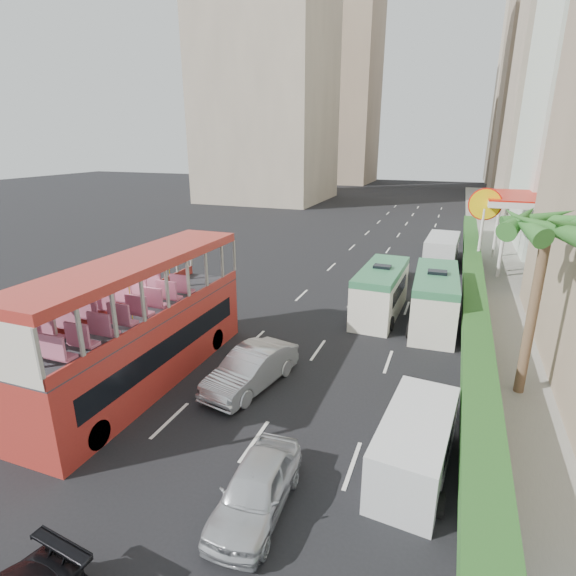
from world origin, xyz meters
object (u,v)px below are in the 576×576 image
at_px(minibus_near, 381,292).
at_px(minibus_far, 434,300).
at_px(palm_tree, 533,312).
at_px(double_decker_bus, 142,322).
at_px(panel_van_near, 415,445).
at_px(panel_van_far, 442,251).
at_px(car_silver_lane_a, 252,386).
at_px(car_silver_lane_b, 257,509).
at_px(van_asset, 388,282).
at_px(shell_station, 530,234).

relative_size(minibus_near, minibus_far, 0.96).
bearing_deg(palm_tree, double_decker_bus, -163.84).
bearing_deg(panel_van_near, panel_van_far, 96.37).
height_order(car_silver_lane_a, palm_tree, palm_tree).
bearing_deg(car_silver_lane_b, double_decker_bus, 143.75).
bearing_deg(panel_van_far, car_silver_lane_b, -94.46).
height_order(car_silver_lane_b, minibus_far, minibus_far).
relative_size(panel_van_near, palm_tree, 0.70).
xyz_separation_m(minibus_near, minibus_far, (2.83, -0.48, 0.05)).
bearing_deg(minibus_far, double_decker_bus, -138.18).
relative_size(car_silver_lane_b, van_asset, 0.88).
distance_m(car_silver_lane_b, panel_van_near, 4.78).
height_order(van_asset, panel_van_near, panel_van_near).
xyz_separation_m(double_decker_bus, shell_station, (16.00, 23.00, 0.22)).
distance_m(minibus_near, panel_van_far, 12.45).
xyz_separation_m(car_silver_lane_b, panel_van_far, (3.29, 27.17, 1.10)).
distance_m(van_asset, palm_tree, 14.71).
distance_m(minibus_far, panel_van_near, 11.61).
relative_size(minibus_near, panel_van_near, 1.35).
bearing_deg(palm_tree, car_silver_lane_b, -129.24).
bearing_deg(panel_van_near, van_asset, 106.15).
height_order(van_asset, panel_van_far, panel_van_far).
bearing_deg(van_asset, car_silver_lane_a, -100.87).
relative_size(car_silver_lane_b, palm_tree, 0.61).
height_order(car_silver_lane_a, shell_station, shell_station).
bearing_deg(minibus_far, car_silver_lane_a, -127.23).
distance_m(double_decker_bus, minibus_far, 14.39).
xyz_separation_m(minibus_near, panel_van_far, (2.65, 12.17, -0.24)).
height_order(car_silver_lane_a, van_asset, car_silver_lane_a).
relative_size(panel_van_far, palm_tree, 0.86).
bearing_deg(panel_van_far, double_decker_bus, -111.64).
bearing_deg(panel_van_near, double_decker_bus, 176.75).
bearing_deg(palm_tree, panel_van_near, -120.50).
bearing_deg(double_decker_bus, palm_tree, 16.16).
distance_m(minibus_near, minibus_far, 2.87).
distance_m(car_silver_lane_a, car_silver_lane_b, 6.24).
bearing_deg(panel_van_near, minibus_near, 109.54).
distance_m(double_decker_bus, palm_tree, 14.39).
bearing_deg(van_asset, palm_tree, -61.91).
relative_size(car_silver_lane_a, shell_station, 0.57).
bearing_deg(panel_van_near, minibus_far, 96.42).
distance_m(van_asset, panel_van_near, 18.58).
relative_size(minibus_near, palm_tree, 0.94).
bearing_deg(car_silver_lane_b, minibus_near, 84.90).
bearing_deg(panel_van_near, car_silver_lane_a, 162.87).
xyz_separation_m(double_decker_bus, palm_tree, (13.80, 4.00, 0.85)).
xyz_separation_m(car_silver_lane_b, shell_station, (9.17, 27.54, 2.75)).
xyz_separation_m(car_silver_lane_b, van_asset, (0.23, 21.17, 0.00)).
relative_size(minibus_near, panel_van_far, 1.09).
xyz_separation_m(minibus_far, shell_station, (5.69, 13.01, 1.36)).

